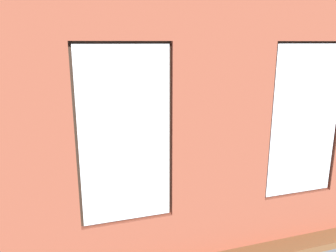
% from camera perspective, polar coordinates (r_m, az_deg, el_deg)
% --- Properties ---
extents(ground_plane, '(6.96, 5.74, 0.10)m').
position_cam_1_polar(ground_plane, '(6.78, -0.87, -9.28)').
color(ground_plane, brown).
extents(brick_wall_with_windows, '(6.36, 0.30, 3.23)m').
position_cam_1_polar(brick_wall_with_windows, '(4.03, 9.18, -1.32)').
color(brick_wall_with_windows, brown).
rests_on(brick_wall_with_windows, ground_plane).
extents(couch_by_window, '(1.76, 0.87, 0.80)m').
position_cam_1_polar(couch_by_window, '(4.84, -3.05, -14.53)').
color(couch_by_window, black).
rests_on(couch_by_window, ground_plane).
extents(couch_left, '(1.00, 1.83, 0.80)m').
position_cam_1_polar(couch_left, '(7.50, 18.15, -4.53)').
color(couch_left, black).
rests_on(couch_left, ground_plane).
extents(coffee_table, '(1.23, 0.84, 0.46)m').
position_cam_1_polar(coffee_table, '(6.85, -2.09, -4.96)').
color(coffee_table, tan).
rests_on(coffee_table, ground_plane).
extents(cup_ceramic, '(0.08, 0.08, 0.09)m').
position_cam_1_polar(cup_ceramic, '(6.88, -3.57, -3.99)').
color(cup_ceramic, '#B23D38').
rests_on(cup_ceramic, coffee_table).
extents(candle_jar, '(0.08, 0.08, 0.10)m').
position_cam_1_polar(candle_jar, '(6.73, -1.05, -4.37)').
color(candle_jar, '#B7333D').
rests_on(candle_jar, coffee_table).
extents(table_plant_small, '(0.13, 0.13, 0.20)m').
position_cam_1_polar(table_plant_small, '(6.80, -2.10, -3.62)').
color(table_plant_small, '#47423D').
rests_on(table_plant_small, coffee_table).
extents(remote_gray, '(0.07, 0.17, 0.02)m').
position_cam_1_polar(remote_gray, '(6.63, -4.90, -5.04)').
color(remote_gray, '#59595B').
rests_on(remote_gray, coffee_table).
extents(media_console, '(1.04, 0.42, 0.45)m').
position_cam_1_polar(media_console, '(6.91, -25.30, -7.77)').
color(media_console, black).
rests_on(media_console, ground_plane).
extents(tv_flatscreen, '(1.03, 0.20, 0.73)m').
position_cam_1_polar(tv_flatscreen, '(6.73, -25.84, -3.04)').
color(tv_flatscreen, black).
rests_on(tv_flatscreen, media_console).
extents(papasan_chair, '(1.14, 1.14, 0.71)m').
position_cam_1_polar(papasan_chair, '(7.93, -4.71, -1.91)').
color(papasan_chair, olive).
rests_on(papasan_chair, ground_plane).
extents(potted_plant_near_tv, '(0.99, 1.03, 1.25)m').
position_cam_1_polar(potted_plant_near_tv, '(5.78, -21.57, -6.65)').
color(potted_plant_near_tv, '#9E5638').
rests_on(potted_plant_near_tv, ground_plane).
extents(potted_plant_foreground_right, '(0.61, 0.61, 0.76)m').
position_cam_1_polar(potted_plant_foreground_right, '(8.11, -22.18, -2.25)').
color(potted_plant_foreground_right, brown).
rests_on(potted_plant_foreground_right, ground_plane).
extents(potted_plant_between_couches, '(1.13, 1.09, 1.18)m').
position_cam_1_polar(potted_plant_between_couches, '(5.16, 11.40, -8.35)').
color(potted_plant_between_couches, '#47423D').
rests_on(potted_plant_between_couches, ground_plane).
extents(potted_plant_mid_room_small, '(0.35, 0.35, 0.56)m').
position_cam_1_polar(potted_plant_mid_room_small, '(7.67, 4.89, -3.23)').
color(potted_plant_mid_room_small, gray).
rests_on(potted_plant_mid_room_small, ground_plane).
extents(potted_plant_by_left_couch, '(0.30, 0.30, 0.42)m').
position_cam_1_polar(potted_plant_by_left_couch, '(8.40, 10.63, -2.40)').
color(potted_plant_by_left_couch, brown).
rests_on(potted_plant_by_left_couch, ground_plane).
extents(potted_plant_corner_near_left, '(0.89, 0.96, 1.29)m').
position_cam_1_polar(potted_plant_corner_near_left, '(9.21, 11.59, 1.13)').
color(potted_plant_corner_near_left, '#9E5638').
rests_on(potted_plant_corner_near_left, ground_plane).
extents(potted_plant_beside_window_right, '(1.06, 0.99, 1.31)m').
position_cam_1_polar(potted_plant_beside_window_right, '(4.43, -17.72, -11.47)').
color(potted_plant_beside_window_right, brown).
rests_on(potted_plant_beside_window_right, ground_plane).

